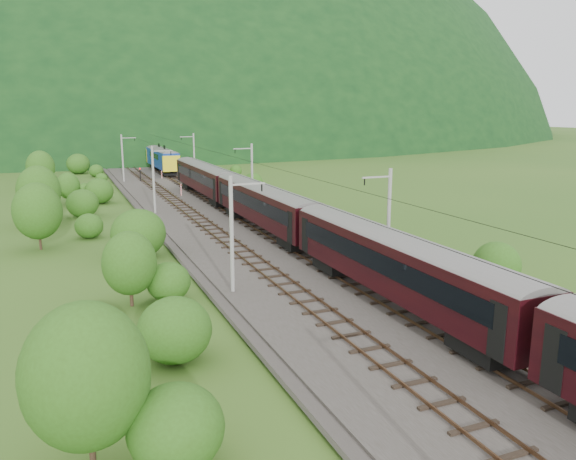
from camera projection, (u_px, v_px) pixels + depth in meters
name	position (u px, v px, depth m)	size (l,w,h in m)	color
ground	(314.00, 285.00, 41.15)	(600.00, 600.00, 0.00)	#30581B
railbed	(267.00, 251.00, 50.15)	(14.00, 220.00, 0.30)	#38332D
track_left	(241.00, 251.00, 49.21)	(2.40, 220.00, 0.27)	brown
track_right	(291.00, 246.00, 51.00)	(2.40, 220.00, 0.27)	brown
catenary_left	(154.00, 178.00, 66.80)	(2.54, 192.28, 8.00)	gray
catenary_right	(251.00, 174.00, 71.37)	(2.54, 192.28, 8.00)	gray
overhead_wires	(266.00, 174.00, 48.67)	(4.83, 198.00, 0.03)	black
mountain_main	(90.00, 134.00, 275.91)	(504.00, 360.00, 244.00)	black
train	(316.00, 220.00, 45.69)	(3.17, 151.50, 5.52)	black
hazard_post_near	(181.00, 190.00, 80.84)	(0.18, 0.18, 1.68)	red
hazard_post_far	(162.00, 175.00, 100.29)	(0.15, 0.15, 1.40)	red
signal	(140.00, 173.00, 96.58)	(0.25, 0.25, 2.29)	black
vegetation_left	(81.00, 212.00, 55.65)	(12.89, 145.31, 6.60)	#2B5316
vegetation_right	(345.00, 216.00, 60.86)	(6.64, 108.32, 3.07)	#2B5316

